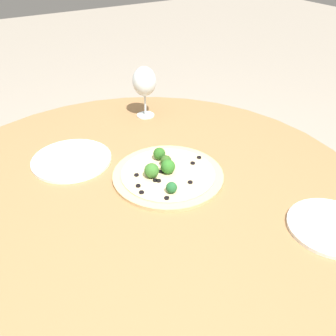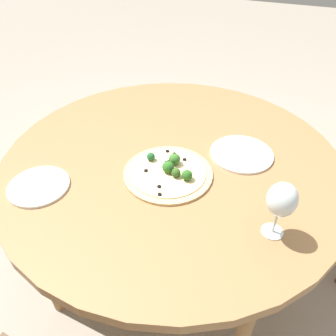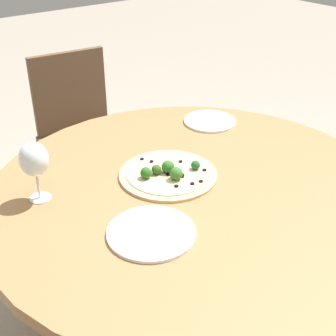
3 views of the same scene
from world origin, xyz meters
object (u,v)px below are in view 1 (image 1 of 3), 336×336
Objects in this scene: plate_far at (331,227)px; wine_glass at (144,82)px; pizza at (167,173)px; plate_near at (72,160)px.

wine_glass is at bearing -173.27° from plate_far.
pizza is 1.54× the size of plate_far.
plate_near is at bearing -64.82° from wine_glass.
wine_glass is at bearing 160.53° from pizza.
plate_near is at bearing -136.53° from pizza.
plate_near is (0.17, -0.35, -0.13)m from wine_glass.
plate_far is (0.40, 0.23, -0.01)m from pizza.
pizza is 1.69× the size of wine_glass.
plate_near is at bearing -144.51° from plate_far.
wine_glass is (-0.39, 0.14, 0.12)m from pizza.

